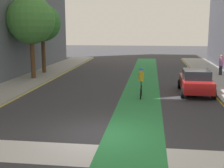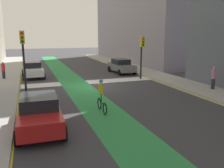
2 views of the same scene
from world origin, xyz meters
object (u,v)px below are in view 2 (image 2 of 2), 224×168
(traffic_signal_near_right, at_px, (23,49))
(traffic_signal_near_left, at_px, (142,50))
(pedestrian_sidewalk_right_a, at_px, (3,70))
(cyclist_in_lane, at_px, (101,95))
(pedestrian_sidewalk_left_a, at_px, (213,78))
(car_white_right_near, at_px, (33,70))
(car_grey_left_near, at_px, (121,66))
(car_red_right_far, at_px, (39,113))

(traffic_signal_near_right, height_order, traffic_signal_near_left, traffic_signal_near_right)
(pedestrian_sidewalk_right_a, bearing_deg, cyclist_in_lane, 116.08)
(pedestrian_sidewalk_right_a, bearing_deg, pedestrian_sidewalk_left_a, 146.60)
(pedestrian_sidewalk_right_a, bearing_deg, car_white_right_near, -167.27)
(traffic_signal_near_right, distance_m, car_white_right_near, 6.62)
(car_grey_left_near, relative_size, cyclist_in_lane, 2.30)
(car_red_right_far, bearing_deg, car_grey_left_near, -124.17)
(traffic_signal_near_right, distance_m, pedestrian_sidewalk_right_a, 6.29)
(cyclist_in_lane, bearing_deg, traffic_signal_near_right, -59.21)
(traffic_signal_near_right, relative_size, car_grey_left_near, 1.07)
(traffic_signal_near_left, distance_m, car_grey_left_near, 4.71)
(car_white_right_near, relative_size, car_grey_left_near, 1.00)
(car_grey_left_near, height_order, cyclist_in_lane, cyclist_in_lane)
(car_red_right_far, xyz_separation_m, car_grey_left_near, (-9.62, -14.17, 0.00))
(traffic_signal_near_right, height_order, car_grey_left_near, traffic_signal_near_right)
(cyclist_in_lane, xyz_separation_m, pedestrian_sidewalk_right_a, (6.04, -12.34, -0.02))
(pedestrian_sidewalk_left_a, bearing_deg, traffic_signal_near_left, -64.78)
(car_red_right_far, bearing_deg, traffic_signal_near_right, -85.75)
(traffic_signal_near_right, relative_size, cyclist_in_lane, 2.46)
(traffic_signal_near_right, distance_m, car_red_right_far, 8.75)
(traffic_signal_near_left, bearing_deg, car_white_right_near, -24.56)
(traffic_signal_near_left, relative_size, cyclist_in_lane, 2.21)
(car_red_right_far, bearing_deg, car_white_right_near, -90.27)
(car_white_right_near, bearing_deg, cyclist_in_lane, 104.56)
(traffic_signal_near_right, height_order, car_white_right_near, traffic_signal_near_right)
(car_red_right_far, bearing_deg, cyclist_in_lane, -155.17)
(traffic_signal_near_right, relative_size, car_white_right_near, 1.07)
(car_red_right_far, xyz_separation_m, pedestrian_sidewalk_right_a, (2.61, -13.93, 0.15))
(traffic_signal_near_right, bearing_deg, pedestrian_sidewalk_right_a, -70.27)
(pedestrian_sidewalk_right_a, bearing_deg, car_grey_left_near, -178.84)
(traffic_signal_near_left, relative_size, pedestrian_sidewalk_left_a, 2.34)
(traffic_signal_near_left, height_order, car_red_right_far, traffic_signal_near_left)
(car_red_right_far, height_order, pedestrian_sidewalk_right_a, pedestrian_sidewalk_right_a)
(car_grey_left_near, xyz_separation_m, pedestrian_sidewalk_left_a, (-3.43, 10.58, 0.24))
(car_red_right_far, distance_m, pedestrian_sidewalk_right_a, 14.17)
(car_red_right_far, bearing_deg, pedestrian_sidewalk_right_a, -79.39)
(car_white_right_near, bearing_deg, pedestrian_sidewalk_left_a, 139.90)
(traffic_signal_near_right, bearing_deg, traffic_signal_near_left, -171.61)
(car_grey_left_near, distance_m, cyclist_in_lane, 14.03)
(car_grey_left_near, bearing_deg, pedestrian_sidewalk_left_a, 107.99)
(car_white_right_near, height_order, pedestrian_sidewalk_left_a, pedestrian_sidewalk_left_a)
(traffic_signal_near_right, bearing_deg, cyclist_in_lane, 120.79)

